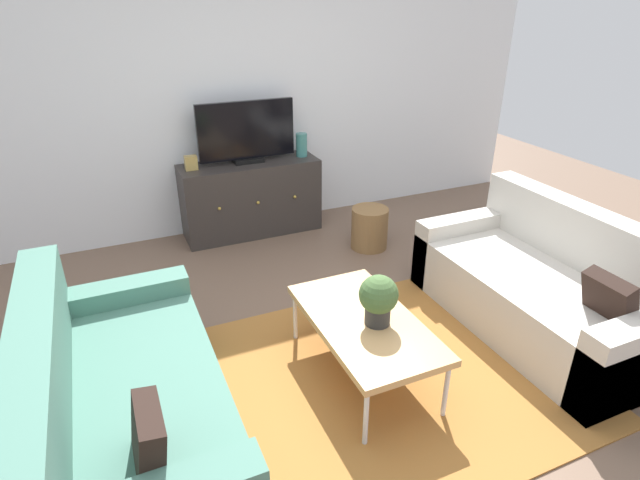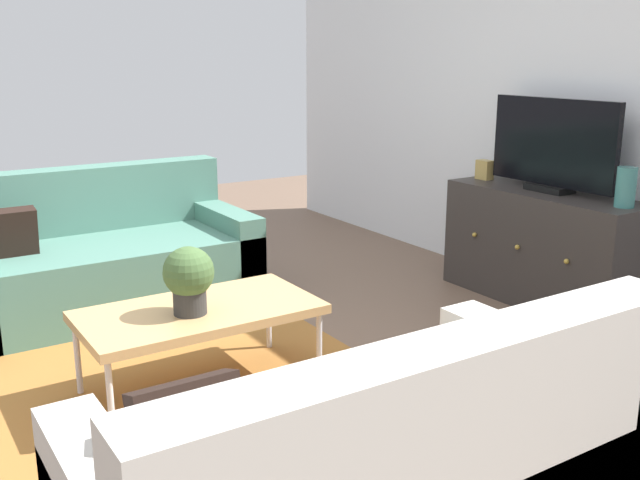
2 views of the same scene
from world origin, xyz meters
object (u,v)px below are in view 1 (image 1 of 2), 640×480
(potted_plant, at_px, (378,298))
(glass_vase, at_px, (302,145))
(couch_left_side, at_px, (114,411))
(wicker_basket, at_px, (369,228))
(tv_console, at_px, (251,198))
(flat_screen_tv, at_px, (246,132))
(couch_right_side, at_px, (547,290))
(coffee_table, at_px, (364,324))
(mantel_clock, at_px, (191,163))

(potted_plant, bearing_deg, glass_vase, 78.39)
(couch_left_side, xyz_separation_m, wicker_basket, (2.34, 1.60, -0.09))
(tv_console, distance_m, wicker_basket, 1.20)
(flat_screen_tv, distance_m, wicker_basket, 1.45)
(couch_left_side, bearing_deg, couch_right_side, 0.00)
(couch_left_side, distance_m, glass_vase, 3.14)
(coffee_table, height_order, potted_plant, potted_plant)
(coffee_table, bearing_deg, glass_vase, 76.87)
(couch_left_side, xyz_separation_m, flat_screen_tv, (1.44, 2.39, 0.72))
(couch_right_side, distance_m, coffee_table, 1.45)
(tv_console, height_order, wicker_basket, tv_console)
(couch_right_side, height_order, coffee_table, couch_right_side)
(couch_right_side, xyz_separation_m, coffee_table, (-1.44, 0.04, 0.10))
(potted_plant, bearing_deg, coffee_table, 130.56)
(tv_console, relative_size, wicker_basket, 3.41)
(mantel_clock, bearing_deg, glass_vase, 0.00)
(flat_screen_tv, relative_size, mantel_clock, 7.04)
(flat_screen_tv, height_order, glass_vase, flat_screen_tv)
(coffee_table, distance_m, glass_vase, 2.44)
(potted_plant, bearing_deg, wicker_basket, 62.30)
(wicker_basket, bearing_deg, couch_left_side, -145.67)
(coffee_table, bearing_deg, couch_left_side, -178.54)
(coffee_table, bearing_deg, couch_right_side, -1.45)
(mantel_clock, bearing_deg, tv_console, -0.00)
(flat_screen_tv, bearing_deg, couch_left_side, -121.00)
(couch_right_side, xyz_separation_m, mantel_clock, (-1.98, 2.37, 0.50))
(couch_left_side, bearing_deg, coffee_table, 1.46)
(glass_vase, bearing_deg, coffee_table, -103.13)
(glass_vase, bearing_deg, potted_plant, -101.61)
(couch_left_side, relative_size, coffee_table, 1.62)
(coffee_table, xyz_separation_m, mantel_clock, (-0.53, 2.34, 0.40))
(glass_vase, relative_size, mantel_clock, 1.73)
(glass_vase, bearing_deg, tv_console, -180.00)
(couch_left_side, relative_size, wicker_basket, 4.53)
(tv_console, bearing_deg, coffee_table, -90.14)
(glass_vase, relative_size, wicker_basket, 0.58)
(couch_right_side, bearing_deg, flat_screen_tv, 120.97)
(couch_left_side, relative_size, mantel_clock, 13.50)
(couch_left_side, height_order, couch_right_side, same)
(couch_left_side, xyz_separation_m, mantel_clock, (0.90, 2.37, 0.50))
(tv_console, height_order, flat_screen_tv, flat_screen_tv)
(flat_screen_tv, bearing_deg, wicker_basket, -41.67)
(glass_vase, bearing_deg, couch_right_side, -69.29)
(potted_plant, height_order, flat_screen_tv, flat_screen_tv)
(tv_console, xyz_separation_m, mantel_clock, (-0.54, 0.00, 0.42))
(coffee_table, bearing_deg, flat_screen_tv, 89.86)
(couch_left_side, relative_size, flat_screen_tv, 1.92)
(flat_screen_tv, distance_m, glass_vase, 0.57)
(potted_plant, xyz_separation_m, wicker_basket, (0.85, 1.62, -0.39))
(glass_vase, xyz_separation_m, wicker_basket, (0.36, -0.78, -0.63))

